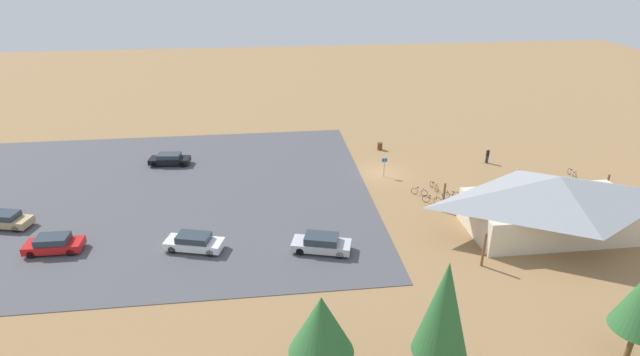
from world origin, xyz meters
The scene contains 21 objects.
ground centered at (0.00, 0.00, 0.00)m, with size 160.00×160.00×0.00m, color #937047.
parking_lot_asphalt centered at (23.85, 2.59, 0.03)m, with size 42.97×34.19×0.05m, color #4C4C51.
bike_pavilion centered at (-11.47, 13.59, 2.81)m, with size 16.23×9.03×5.06m.
trash_bin centered at (-1.40, -6.78, 0.45)m, with size 0.60×0.60×0.90m, color brown.
lot_sign centered at (-0.02, 0.95, 1.41)m, with size 0.56×0.08×2.20m.
pine_center centered at (10.03, 28.05, 4.40)m, with size 3.47×3.47×6.20m.
pine_mideast centered at (3.81, 28.57, 5.29)m, with size 2.92×2.92×8.12m.
bicycle_black_mid_cluster centered at (-18.69, 6.34, 0.38)m, with size 1.70×0.67×0.89m.
bicycle_green_edge_south centered at (-19.59, 8.89, 0.39)m, with size 0.68×1.67×0.90m.
bicycle_red_edge_north centered at (-3.09, 7.53, 0.39)m, with size 1.62×0.95×0.89m.
bicycle_orange_trailside centered at (-4.28, 4.70, 0.37)m, with size 0.48×1.77×0.83m.
bicycle_silver_by_bin centered at (-19.87, 3.40, 0.37)m, with size 0.48×1.80×0.78m.
bicycle_white_yard_right centered at (-2.44, 5.70, 0.36)m, with size 1.40×0.95×0.81m.
bicycle_blue_yard_left centered at (-5.23, 6.85, 0.39)m, with size 1.72×0.48×0.85m.
car_white_mid_lot centered at (18.40, 13.08, 0.73)m, with size 4.90×2.92×1.37m.
car_black_back_corner centered at (23.04, -5.00, 0.70)m, with size 4.56×2.18×1.30m.
car_red_second_row centered at (29.42, 12.01, 0.74)m, with size 4.37×1.84×1.39m.
car_tan_far_end centered at (35.17, 7.37, 0.73)m, with size 4.95×2.78×1.36m.
car_silver_aisle_side centered at (8.34, 14.52, 0.75)m, with size 4.97×3.03×1.43m.
visitor_at_bikes centered at (-12.48, -1.30, 0.92)m, with size 0.40×0.40×1.75m.
visitor_by_pavilion centered at (-13.11, 4.47, 0.95)m, with size 0.36×0.36×1.81m.
Camera 1 is at (12.48, 47.73, 21.81)m, focal length 27.78 mm.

